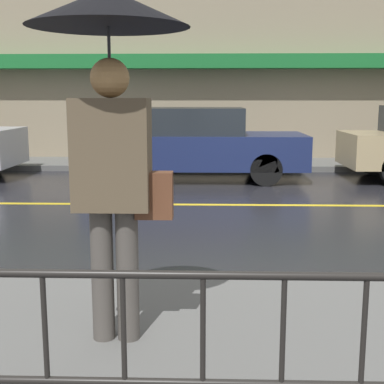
% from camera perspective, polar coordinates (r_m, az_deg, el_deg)
% --- Properties ---
extents(ground_plane, '(80.00, 80.00, 0.00)m').
position_cam_1_polar(ground_plane, '(8.68, 7.12, -1.40)').
color(ground_plane, black).
extents(sidewalk_near, '(28.00, 2.79, 0.13)m').
position_cam_1_polar(sidewalk_near, '(3.73, 14.82, -16.65)').
color(sidewalk_near, '#60605E').
rests_on(sidewalk_near, ground_plane).
extents(sidewalk_far, '(28.00, 1.84, 0.13)m').
position_cam_1_polar(sidewalk_far, '(13.36, 5.26, 2.97)').
color(sidewalk_far, '#60605E').
rests_on(sidewalk_far, ground_plane).
extents(lane_marking, '(25.20, 0.12, 0.01)m').
position_cam_1_polar(lane_marking, '(8.68, 7.12, -1.37)').
color(lane_marking, gold).
rests_on(lane_marking, ground_plane).
extents(building_storefront, '(28.00, 0.85, 5.94)m').
position_cam_1_polar(building_storefront, '(14.35, 5.20, 14.99)').
color(building_storefront, gray).
rests_on(building_storefront, ground_plane).
extents(pedestrian, '(1.00, 1.00, 2.23)m').
position_cam_1_polar(pedestrian, '(3.39, -8.65, 11.62)').
color(pedestrian, '#4C4742').
rests_on(pedestrian, sidewalk_near).
extents(car_navy, '(4.58, 1.79, 1.50)m').
position_cam_1_polar(car_navy, '(11.22, 0.03, 5.22)').
color(car_navy, '#19234C').
rests_on(car_navy, ground_plane).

